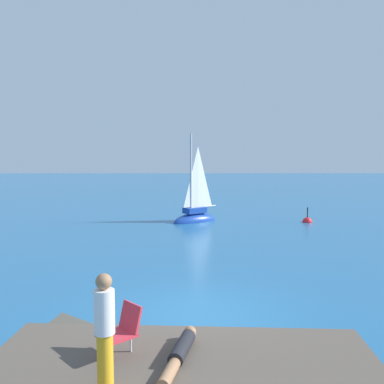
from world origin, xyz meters
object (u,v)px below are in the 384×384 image
(person_sunbather, at_px, (180,352))
(person_standing, at_px, (105,329))
(beach_chair, at_px, (123,328))
(marker_buoy, at_px, (307,222))
(sailboat_near, at_px, (195,216))

(person_sunbather, bearing_deg, person_standing, -35.45)
(person_sunbather, height_order, beach_chair, beach_chair)
(marker_buoy, bearing_deg, person_sunbather, -111.70)
(person_sunbather, relative_size, beach_chair, 2.18)
(person_standing, relative_size, marker_buoy, 1.43)
(person_standing, bearing_deg, marker_buoy, 70.95)
(beach_chair, bearing_deg, person_sunbather, 128.14)
(person_standing, xyz_separation_m, beach_chair, (0.08, 1.04, -0.42))
(beach_chair, distance_m, marker_buoy, 18.78)
(beach_chair, bearing_deg, marker_buoy, -156.71)
(person_standing, distance_m, marker_buoy, 19.79)
(beach_chair, height_order, marker_buoy, beach_chair)
(sailboat_near, distance_m, beach_chair, 17.44)
(sailboat_near, distance_m, marker_buoy, 6.38)
(marker_buoy, bearing_deg, sailboat_near, 177.33)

